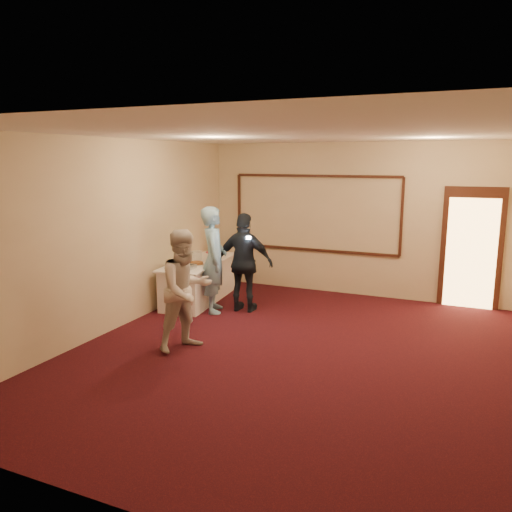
{
  "coord_description": "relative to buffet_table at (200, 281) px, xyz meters",
  "views": [
    {
      "loc": [
        2.12,
        -6.22,
        2.67
      ],
      "look_at": [
        -1.01,
        0.96,
        1.15
      ],
      "focal_mm": 35.0,
      "sensor_mm": 36.0,
      "label": 1
    }
  ],
  "objects": [
    {
      "name": "floor",
      "position": [
        2.59,
        -1.86,
        -0.39
      ],
      "size": [
        7.0,
        7.0,
        0.0
      ],
      "primitive_type": "plane",
      "color": "black",
      "rests_on": "ground"
    },
    {
      "name": "room_walls",
      "position": [
        2.59,
        -1.86,
        1.64
      ],
      "size": [
        6.04,
        7.04,
        3.02
      ],
      "color": "beige",
      "rests_on": "floor"
    },
    {
      "name": "wall_molding",
      "position": [
        1.79,
        1.61,
        1.21
      ],
      "size": [
        3.45,
        0.04,
        1.55
      ],
      "color": "#33160F",
      "rests_on": "room_walls"
    },
    {
      "name": "doorway",
      "position": [
        4.74,
        1.59,
        0.69
      ],
      "size": [
        1.05,
        0.07,
        2.2
      ],
      "color": "#33160F",
      "rests_on": "floor"
    },
    {
      "name": "buffet_table",
      "position": [
        0.0,
        0.0,
        0.0
      ],
      "size": [
        1.04,
        2.2,
        0.77
      ],
      "color": "white",
      "rests_on": "floor"
    },
    {
      "name": "pavlova_tray",
      "position": [
        0.1,
        -0.79,
        0.46
      ],
      "size": [
        0.38,
        0.54,
        0.19
      ],
      "color": "silver",
      "rests_on": "buffet_table"
    },
    {
      "name": "cupcake_stand",
      "position": [
        -0.18,
        0.89,
        0.54
      ],
      "size": [
        0.3,
        0.3,
        0.44
      ],
      "color": "#D44258",
      "rests_on": "buffet_table"
    },
    {
      "name": "plate_stack_a",
      "position": [
        -0.08,
        0.06,
        0.47
      ],
      "size": [
        0.21,
        0.21,
        0.17
      ],
      "color": "white",
      "rests_on": "buffet_table"
    },
    {
      "name": "plate_stack_b",
      "position": [
        0.19,
        0.29,
        0.47
      ],
      "size": [
        0.2,
        0.2,
        0.17
      ],
      "color": "white",
      "rests_on": "buffet_table"
    },
    {
      "name": "tart",
      "position": [
        0.13,
        -0.32,
        0.41
      ],
      "size": [
        0.27,
        0.27,
        0.06
      ],
      "color": "white",
      "rests_on": "buffet_table"
    },
    {
      "name": "man",
      "position": [
        0.6,
        -0.51,
        0.55
      ],
      "size": [
        0.7,
        0.81,
        1.87
      ],
      "primitive_type": "imported",
      "rotation": [
        0.0,
        0.0,
        2.02
      ],
      "color": "#75A6C5",
      "rests_on": "floor"
    },
    {
      "name": "woman",
      "position": [
        1.09,
        -2.25,
        0.47
      ],
      "size": [
        0.95,
        1.03,
        1.72
      ],
      "primitive_type": "imported",
      "rotation": [
        0.0,
        0.0,
        1.13
      ],
      "color": "beige",
      "rests_on": "floor"
    },
    {
      "name": "guest",
      "position": [
        1.09,
        -0.27,
        0.49
      ],
      "size": [
        1.06,
        0.5,
        1.76
      ],
      "primitive_type": "imported",
      "rotation": [
        0.0,
        0.0,
        3.21
      ],
      "color": "black",
      "rests_on": "floor"
    },
    {
      "name": "camera_flash",
      "position": [
        1.24,
        -0.46,
        0.97
      ],
      "size": [
        0.08,
        0.06,
        0.05
      ],
      "primitive_type": "cube",
      "rotation": [
        0.0,
        0.0,
        0.25
      ],
      "color": "white",
      "rests_on": "guest"
    }
  ]
}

